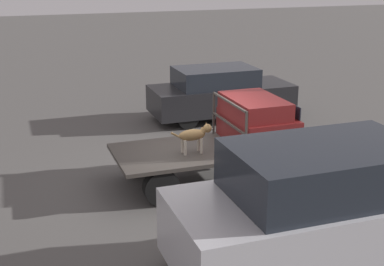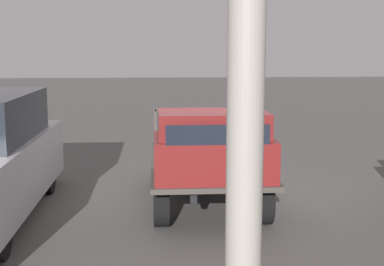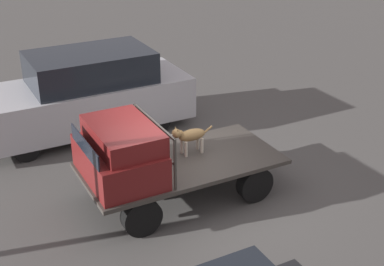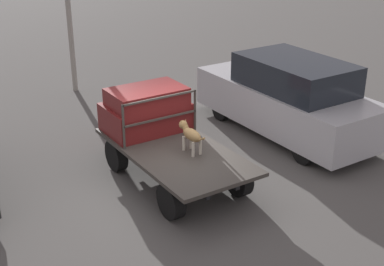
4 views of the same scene
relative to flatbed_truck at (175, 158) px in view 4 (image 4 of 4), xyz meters
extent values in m
plane|color=#514F4C|center=(0.00, 0.00, -0.57)|extent=(80.00, 80.00, 0.00)
cylinder|color=black|center=(1.19, 0.80, -0.21)|extent=(0.72, 0.24, 0.72)
cylinder|color=black|center=(1.19, -0.80, -0.21)|extent=(0.72, 0.24, 0.72)
cylinder|color=black|center=(-1.19, 0.80, -0.21)|extent=(0.72, 0.24, 0.72)
cylinder|color=black|center=(-1.19, -0.80, -0.21)|extent=(0.72, 0.24, 0.72)
cube|color=black|center=(0.00, 0.34, 0.04)|extent=(3.52, 0.10, 0.18)
cube|color=black|center=(0.00, -0.34, 0.04)|extent=(3.52, 0.10, 0.18)
cube|color=#3D3833|center=(0.00, 0.00, 0.17)|extent=(3.83, 1.92, 0.08)
cube|color=maroon|center=(1.25, 0.00, 0.52)|extent=(1.23, 1.80, 0.62)
cube|color=maroon|center=(1.15, 0.00, 1.02)|extent=(1.05, 1.65, 0.38)
cube|color=black|center=(1.85, 0.00, 0.97)|extent=(0.02, 1.47, 0.29)
cube|color=#3D3833|center=(0.56, 0.88, 0.70)|extent=(0.04, 0.04, 0.98)
cube|color=#3D3833|center=(0.56, -0.88, 0.70)|extent=(0.04, 0.04, 0.98)
cube|color=#3D3833|center=(0.56, 0.00, 1.17)|extent=(0.04, 1.76, 0.04)
cube|color=#3D3833|center=(0.56, 0.00, 0.70)|extent=(0.04, 1.76, 0.04)
cylinder|color=beige|center=(-0.17, -0.13, 0.37)|extent=(0.06, 0.06, 0.32)
cylinder|color=beige|center=(-0.17, -0.30, 0.37)|extent=(0.06, 0.06, 0.32)
cylinder|color=beige|center=(-0.53, -0.13, 0.37)|extent=(0.06, 0.06, 0.32)
cylinder|color=beige|center=(-0.53, -0.30, 0.37)|extent=(0.06, 0.06, 0.32)
ellipsoid|color=olive|center=(-0.35, -0.21, 0.60)|extent=(0.57, 0.24, 0.24)
sphere|color=beige|center=(-0.19, -0.21, 0.56)|extent=(0.11, 0.11, 0.11)
cylinder|color=olive|center=(-0.11, -0.21, 0.67)|extent=(0.17, 0.13, 0.16)
sphere|color=olive|center=(-0.01, -0.21, 0.71)|extent=(0.18, 0.18, 0.18)
cone|color=beige|center=(0.07, -0.21, 0.69)|extent=(0.10, 0.10, 0.10)
cone|color=olive|center=(-0.02, -0.16, 0.78)|extent=(0.06, 0.08, 0.10)
cone|color=olive|center=(-0.02, -0.26, 0.78)|extent=(0.06, 0.08, 0.10)
cylinder|color=olive|center=(-0.68, -0.21, 0.62)|extent=(0.24, 0.04, 0.17)
cylinder|color=black|center=(2.38, -2.93, -0.27)|extent=(0.60, 0.20, 0.60)
cylinder|color=black|center=(2.38, -4.64, -0.27)|extent=(0.60, 0.20, 0.60)
cylinder|color=black|center=(-0.85, -2.93, -0.27)|extent=(0.60, 0.20, 0.60)
cylinder|color=black|center=(-0.85, -4.64, -0.27)|extent=(0.60, 0.20, 0.60)
cube|color=#B7B7BC|center=(0.77, -3.79, 0.20)|extent=(5.20, 1.99, 1.02)
cube|color=#1E232B|center=(0.51, -3.79, 1.08)|extent=(2.86, 1.79, 0.74)
camera|label=1|loc=(-3.80, -10.06, 4.01)|focal=50.00mm
camera|label=2|loc=(9.19, -0.88, 2.18)|focal=50.00mm
camera|label=3|loc=(4.07, 8.10, 5.11)|focal=50.00mm
camera|label=4|loc=(-8.73, 5.20, 4.93)|focal=50.00mm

